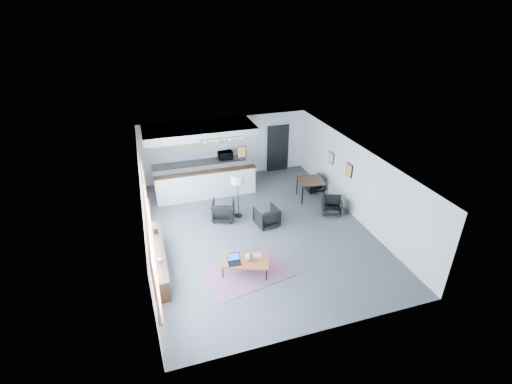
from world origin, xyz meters
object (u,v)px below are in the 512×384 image
object	(u,v)px
dining_chair_near	(332,206)
microwave	(225,155)
armchair_right	(267,216)
floor_lamp	(238,180)
laptop	(234,260)
ceramic_pot	(249,257)
armchair_left	(223,210)
book_stack	(257,256)
coffee_table	(246,261)
dining_chair_far	(314,184)
dining_table	(311,182)

from	to	relation	value
dining_chair_near	microwave	bearing A→B (deg)	150.06
dining_chair_near	microwave	size ratio (longest dim) A/B	1.00
armchair_right	microwave	size ratio (longest dim) A/B	1.28
microwave	floor_lamp	bearing A→B (deg)	-97.98
laptop	ceramic_pot	size ratio (longest dim) A/B	1.52
laptop	armchair_left	size ratio (longest dim) A/B	0.48
ceramic_pot	book_stack	distance (m)	0.27
coffee_table	floor_lamp	distance (m)	3.24
book_stack	armchair_left	distance (m)	2.96
armchair_left	armchair_right	size ratio (longest dim) A/B	1.03
ceramic_pot	microwave	xyz separation A→B (m)	(0.80, 6.13, 0.58)
armchair_left	dining_chair_far	xyz separation A→B (m)	(3.96, 1.06, -0.09)
dining_table	armchair_right	bearing A→B (deg)	-149.63
dining_chair_far	dining_table	bearing A→B (deg)	53.83
coffee_table	dining_chair_far	world-z (taller)	dining_chair_far
dining_table	laptop	bearing A→B (deg)	-138.66
ceramic_pot	dining_chair_far	xyz separation A→B (m)	(3.92, 4.06, -0.25)
coffee_table	dining_chair_near	distance (m)	4.43
dining_chair_far	microwave	bearing A→B (deg)	-33.09
laptop	dining_chair_near	distance (m)	4.71
ceramic_pot	floor_lamp	bearing A→B (deg)	80.49
armchair_right	dining_table	world-z (taller)	dining_table
armchair_right	floor_lamp	world-z (taller)	floor_lamp
dining_chair_near	floor_lamp	bearing A→B (deg)	-171.28
dining_table	ceramic_pot	bearing A→B (deg)	-135.04
armchair_right	microwave	bearing A→B (deg)	-91.92
dining_chair_near	dining_chair_far	size ratio (longest dim) A/B	0.99
coffee_table	armchair_left	xyz separation A→B (m)	(0.04, 2.97, -0.01)
armchair_right	microwave	xyz separation A→B (m)	(-0.47, 3.95, 0.76)
armchair_right	microwave	distance (m)	4.05
armchair_left	dining_chair_far	bearing A→B (deg)	-146.93
floor_lamp	microwave	bearing A→B (deg)	84.56
armchair_left	microwave	bearing A→B (deg)	-87.10
ceramic_pot	dining_chair_far	distance (m)	5.65
armchair_left	dining_table	world-z (taller)	dining_table
coffee_table	dining_chair_near	bearing A→B (deg)	51.58
microwave	armchair_left	bearing A→B (deg)	-107.73
floor_lamp	dining_chair_far	distance (m)	3.73
ceramic_pot	laptop	bearing A→B (deg)	174.00
laptop	floor_lamp	distance (m)	3.27
dining_chair_near	dining_chair_far	xyz separation A→B (m)	(0.16, 1.84, 0.00)
book_stack	dining_table	distance (m)	4.71
ceramic_pot	dining_chair_far	size ratio (longest dim) A/B	0.41
coffee_table	book_stack	world-z (taller)	book_stack
laptop	dining_chair_far	bearing A→B (deg)	45.43
dining_table	dining_chair_near	size ratio (longest dim) A/B	1.84
book_stack	floor_lamp	distance (m)	3.14
coffee_table	dining_table	xyz separation A→B (m)	(3.57, 3.45, 0.33)
dining_table	dining_chair_near	world-z (taller)	dining_table
dining_chair_near	dining_chair_far	distance (m)	1.85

